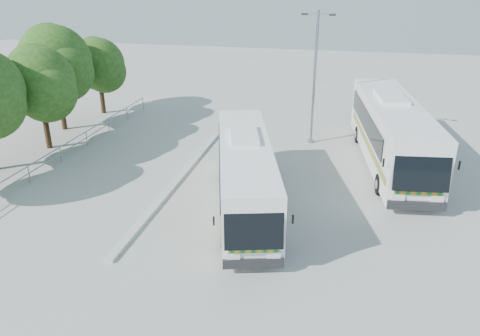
% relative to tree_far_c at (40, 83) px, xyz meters
% --- Properties ---
extents(ground, '(100.00, 100.00, 0.00)m').
position_rel_tree_far_c_xyz_m(ground, '(12.12, -5.10, -4.26)').
color(ground, '#A9A9A4').
rests_on(ground, ground).
extents(kerb_divider, '(0.40, 16.00, 0.15)m').
position_rel_tree_far_c_xyz_m(kerb_divider, '(9.82, -3.10, -4.18)').
color(kerb_divider, '#B2B2AD').
rests_on(kerb_divider, ground).
extents(railing, '(0.06, 22.00, 1.00)m').
position_rel_tree_far_c_xyz_m(railing, '(2.12, -1.10, -3.52)').
color(railing, gray).
rests_on(railing, ground).
extents(tree_far_c, '(4.97, 4.69, 6.49)m').
position_rel_tree_far_c_xyz_m(tree_far_c, '(0.00, 0.00, 0.00)').
color(tree_far_c, '#382314').
rests_on(tree_far_c, ground).
extents(tree_far_d, '(5.62, 5.30, 7.33)m').
position_rel_tree_far_c_xyz_m(tree_far_d, '(-1.19, 3.70, 0.56)').
color(tree_far_d, '#382314').
rests_on(tree_far_d, ground).
extents(tree_far_e, '(4.54, 4.28, 5.92)m').
position_rel_tree_far_c_xyz_m(tree_far_e, '(-0.51, 8.20, -0.37)').
color(tree_far_e, '#382314').
rests_on(tree_far_e, ground).
extents(coach_main, '(5.29, 11.74, 3.21)m').
position_rel_tree_far_c_xyz_m(coach_main, '(14.02, -5.12, -2.50)').
color(coach_main, white).
rests_on(coach_main, ground).
extents(coach_adjacent, '(4.40, 13.54, 3.69)m').
position_rel_tree_far_c_xyz_m(coach_adjacent, '(21.12, 1.99, -2.23)').
color(coach_adjacent, silver).
rests_on(coach_adjacent, ground).
extents(lamppost, '(2.06, 0.43, 8.43)m').
position_rel_tree_far_c_xyz_m(lamppost, '(16.35, 4.79, 0.40)').
color(lamppost, gray).
rests_on(lamppost, ground).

